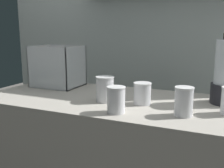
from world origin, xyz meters
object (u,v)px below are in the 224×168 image
at_px(juice_cup_pomegranate_middle, 142,95).
at_px(juice_cup_beet_right, 184,103).
at_px(juice_cup_carrot_far_left, 105,90).
at_px(carrot_display_bin, 58,74).
at_px(juice_cup_mango_left, 116,101).

xyz_separation_m(juice_cup_pomegranate_middle, juice_cup_beet_right, (0.22, -0.11, 0.01)).
distance_m(juice_cup_carrot_far_left, juice_cup_beet_right, 0.42).
distance_m(carrot_display_bin, juice_cup_pomegranate_middle, 0.68).
height_order(carrot_display_bin, juice_cup_carrot_far_left, carrot_display_bin).
xyz_separation_m(carrot_display_bin, juice_cup_pomegranate_middle, (0.64, -0.20, -0.03)).
bearing_deg(juice_cup_carrot_far_left, carrot_display_bin, 152.87).
bearing_deg(juice_cup_mango_left, juice_cup_carrot_far_left, 129.66).
height_order(carrot_display_bin, juice_cup_mango_left, carrot_display_bin).
bearing_deg(carrot_display_bin, juice_cup_mango_left, -33.57).
bearing_deg(juice_cup_pomegranate_middle, juice_cup_carrot_far_left, -170.96).
bearing_deg(juice_cup_mango_left, carrot_display_bin, 146.43).
height_order(juice_cup_carrot_far_left, juice_cup_mango_left, juice_cup_carrot_far_left).
relative_size(carrot_display_bin, juice_cup_carrot_far_left, 2.23).
distance_m(juice_cup_pomegranate_middle, juice_cup_beet_right, 0.24).
xyz_separation_m(carrot_display_bin, juice_cup_mango_left, (0.58, -0.38, -0.03)).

